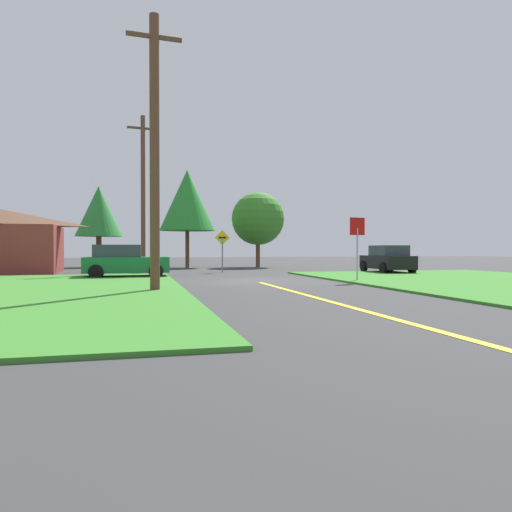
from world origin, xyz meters
TOP-DOWN VIEW (x-y plane):
  - ground_plane at (0.00, 0.00)m, footprint 120.00×120.00m
  - grass_verge_right at (9.47, -4.00)m, footprint 12.00×20.00m
  - lane_stripe_center at (0.00, -8.00)m, footprint 0.20×14.00m
  - stop_sign at (4.21, -1.47)m, footprint 0.75×0.18m
  - parked_car_near_building at (-5.63, 3.96)m, footprint 4.08×2.02m
  - car_on_crossroad at (9.29, 4.99)m, footprint 2.14×4.05m
  - utility_pole_near at (-4.44, -4.35)m, footprint 1.80×0.32m
  - utility_pole_mid at (-4.65, 8.50)m, footprint 1.80×0.34m
  - direction_sign at (-0.02, 7.99)m, footprint 0.91×0.09m
  - oak_tree_left at (-7.89, 18.57)m, footprint 3.55×3.55m
  - pine_tree_center at (-1.31, 15.94)m, footprint 4.17×4.17m
  - oak_tree_right at (4.19, 15.88)m, footprint 4.12×4.12m

SIDE VIEW (x-z plane):
  - ground_plane at x=0.00m, z-range 0.00..0.00m
  - lane_stripe_center at x=0.00m, z-range 0.00..0.01m
  - grass_verge_right at x=9.47m, z-range 0.00..0.08m
  - car_on_crossroad at x=9.29m, z-range -0.01..1.61m
  - parked_car_near_building at x=-5.63m, z-range -0.01..1.61m
  - direction_sign at x=-0.02m, z-range 0.31..2.86m
  - stop_sign at x=4.21m, z-range 0.57..3.33m
  - oak_tree_right at x=4.19m, z-range 0.85..6.70m
  - oak_tree_left at x=-7.89m, z-range 1.17..7.47m
  - utility_pole_near at x=-4.44m, z-range 0.10..9.18m
  - utility_pole_mid at x=-4.65m, z-range 0.15..9.38m
  - pine_tree_center at x=-1.31m, z-range 1.39..8.78m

